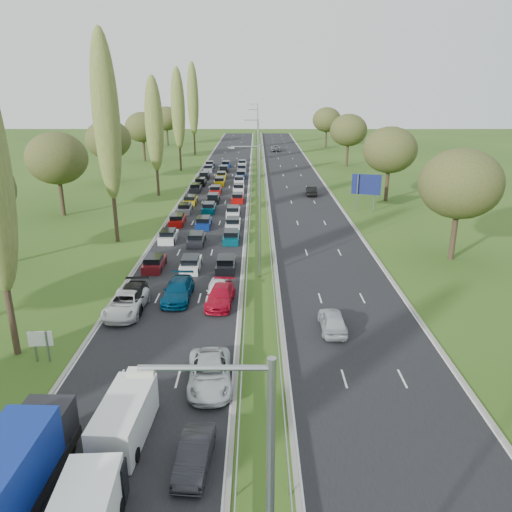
{
  "coord_description": "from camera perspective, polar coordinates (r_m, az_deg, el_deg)",
  "views": [
    {
      "loc": [
        4.22,
        0.05,
        16.68
      ],
      "look_at": [
        4.18,
        44.47,
        1.5
      ],
      "focal_mm": 35.0,
      "sensor_mm": 36.0,
      "label": 1
    }
  ],
  "objects": [
    {
      "name": "far_car_1",
      "position": [
        81.27,
        6.35,
        7.45
      ],
      "size": [
        1.74,
        4.53,
        1.47
      ],
      "primitive_type": "imported",
      "rotation": [
        0.0,
        0.0,
        3.1
      ],
      "color": "black",
      "rests_on": "far_carriageway"
    },
    {
      "name": "central_reservation",
      "position": [
        84.01,
        0.24,
        7.8
      ],
      "size": [
        2.36,
        215.0,
        0.32
      ],
      "color": "gray",
      "rests_on": "ground"
    },
    {
      "name": "near_car_12",
      "position": [
        41.09,
        -4.4,
        -3.96
      ],
      "size": [
        1.8,
        4.45,
        1.51
      ],
      "primitive_type": "imported",
      "rotation": [
        0.0,
        0.0,
        0.0
      ],
      "color": "white",
      "rests_on": "near_carriageway"
    },
    {
      "name": "near_car_9",
      "position": [
        24.72,
        -7.06,
        -21.59
      ],
      "size": [
        1.72,
        4.16,
        1.34
      ],
      "primitive_type": "imported",
      "rotation": [
        0.0,
        0.0,
        -0.08
      ],
      "color": "black",
      "rests_on": "near_carriageway"
    },
    {
      "name": "near_car_3",
      "position": [
        40.77,
        -14.05,
        -4.63
      ],
      "size": [
        2.41,
        5.55,
        1.59
      ],
      "primitive_type": "imported",
      "rotation": [
        0.0,
        0.0,
        0.03
      ],
      "color": "black",
      "rests_on": "near_carriageway"
    },
    {
      "name": "near_car_7",
      "position": [
        41.48,
        -8.89,
        -3.87
      ],
      "size": [
        2.3,
        5.45,
        1.57
      ],
      "primitive_type": "imported",
      "rotation": [
        0.0,
        0.0,
        -0.02
      ],
      "color": "#05304E",
      "rests_on": "near_carriageway"
    },
    {
      "name": "near_carriageway",
      "position": [
        84.37,
        -4.38,
        7.41
      ],
      "size": [
        10.5,
        215.0,
        0.04
      ],
      "primitive_type": "cube",
      "color": "black",
      "rests_on": "ground"
    },
    {
      "name": "near_car_10",
      "position": [
        30.03,
        -5.31,
        -13.2
      ],
      "size": [
        2.94,
        5.63,
        1.51
      ],
      "primitive_type": "imported",
      "rotation": [
        0.0,
        0.0,
        0.08
      ],
      "color": "#AEB3B7",
      "rests_on": "near_carriageway"
    },
    {
      "name": "lamp_columns",
      "position": [
        78.68,
        0.26,
        11.06
      ],
      "size": [
        0.18,
        140.18,
        12.0
      ],
      "color": "gray",
      "rests_on": "ground"
    },
    {
      "name": "far_car_0",
      "position": [
        36.37,
        8.76,
        -7.32
      ],
      "size": [
        1.79,
        4.39,
        1.49
      ],
      "primitive_type": "imported",
      "rotation": [
        0.0,
        0.0,
        3.14
      ],
      "color": "#A9ACB3",
      "rests_on": "far_carriageway"
    },
    {
      "name": "near_car_2",
      "position": [
        39.86,
        -14.64,
        -5.26
      ],
      "size": [
        2.82,
        5.76,
        1.57
      ],
      "primitive_type": "imported",
      "rotation": [
        0.0,
        0.0,
        -0.04
      ],
      "color": "silver",
      "rests_on": "near_carriageway"
    },
    {
      "name": "blue_lorry",
      "position": [
        24.11,
        -25.9,
        -21.38
      ],
      "size": [
        2.3,
        8.28,
        3.5
      ],
      "rotation": [
        0.0,
        0.0,
        -0.03
      ],
      "color": "black",
      "rests_on": "near_carriageway"
    },
    {
      "name": "direction_sign",
      "position": [
        71.16,
        12.49,
        7.81
      ],
      "size": [
        3.85,
        1.27,
        5.2
      ],
      "color": "gray",
      "rests_on": "ground"
    },
    {
      "name": "woodland_right",
      "position": [
        70.07,
        16.75,
        10.71
      ],
      "size": [
        8.0,
        153.0,
        11.1
      ],
      "color": "#2D2116",
      "rests_on": "ground"
    },
    {
      "name": "traffic_queue_fill",
      "position": [
        79.45,
        -4.67,
        7.01
      ],
      "size": [
        9.03,
        69.17,
        0.8
      ],
      "color": "#590F14",
      "rests_on": "ground"
    },
    {
      "name": "ground",
      "position": [
        81.67,
        0.25,
        7.08
      ],
      "size": [
        260.0,
        260.0,
        0.0
      ],
      "primitive_type": "plane",
      "color": "#2C4A17",
      "rests_on": "ground"
    },
    {
      "name": "far_carriageway",
      "position": [
        84.41,
        4.87,
        7.4
      ],
      "size": [
        10.5,
        215.0,
        0.04
      ],
      "primitive_type": "cube",
      "color": "black",
      "rests_on": "ground"
    },
    {
      "name": "woodland_left",
      "position": [
        68.44,
        -22.83,
        9.87
      ],
      "size": [
        8.0,
        166.0,
        11.1
      ],
      "color": "#2D2116",
      "rests_on": "ground"
    },
    {
      "name": "info_sign",
      "position": [
        34.68,
        -23.38,
        -9.01
      ],
      "size": [
        1.5,
        0.22,
        2.1
      ],
      "color": "gray",
      "rests_on": "ground"
    },
    {
      "name": "white_van_rear",
      "position": [
        26.88,
        -14.65,
        -17.29
      ],
      "size": [
        2.07,
        5.29,
        2.12
      ],
      "rotation": [
        0.0,
        0.0,
        -0.06
      ],
      "color": "silver",
      "rests_on": "near_carriageway"
    },
    {
      "name": "far_car_2",
      "position": [
        137.74,
        2.25,
        12.23
      ],
      "size": [
        2.64,
        5.63,
        1.56
      ],
      "primitive_type": "imported",
      "rotation": [
        0.0,
        0.0,
        3.13
      ],
      "color": "slate",
      "rests_on": "far_carriageway"
    },
    {
      "name": "near_car_11",
      "position": [
        40.17,
        -4.08,
        -4.55
      ],
      "size": [
        2.44,
        5.16,
        1.45
      ],
      "primitive_type": "imported",
      "rotation": [
        0.0,
        0.0,
        -0.08
      ],
      "color": "#A60A1F",
      "rests_on": "near_carriageway"
    },
    {
      "name": "poplar_row",
      "position": [
        70.04,
        -13.37,
        14.86
      ],
      "size": [
        2.8,
        127.8,
        22.44
      ],
      "color": "#2D2116",
      "rests_on": "ground"
    }
  ]
}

